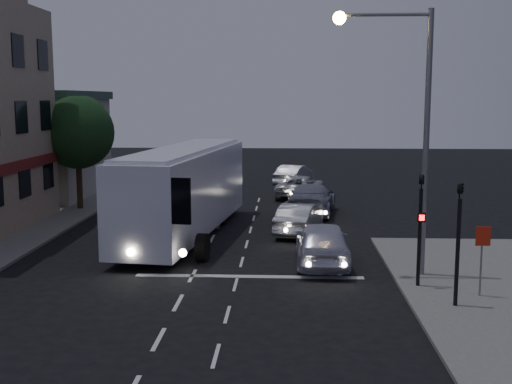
# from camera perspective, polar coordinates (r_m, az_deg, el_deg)

# --- Properties ---
(ground) EXTENTS (120.00, 120.00, 0.00)m
(ground) POSITION_cam_1_polar(r_m,az_deg,el_deg) (20.94, -6.48, -8.91)
(ground) COLOR black
(road_markings) EXTENTS (8.00, 30.55, 0.01)m
(road_markings) POSITION_cam_1_polar(r_m,az_deg,el_deg) (23.94, -2.15, -6.63)
(road_markings) COLOR silver
(road_markings) RESTS_ON ground
(tour_bus) EXTENTS (4.27, 13.33, 4.01)m
(tour_bus) POSITION_cam_1_polar(r_m,az_deg,el_deg) (28.96, -6.31, 0.31)
(tour_bus) COLOR silver
(tour_bus) RESTS_ON ground
(car_suv) EXTENTS (2.00, 4.88, 1.66)m
(car_suv) POSITION_cam_1_polar(r_m,az_deg,el_deg) (24.18, 5.92, -4.52)
(car_suv) COLOR silver
(car_suv) RESTS_ON ground
(car_sedan_a) EXTENTS (2.41, 4.54, 1.42)m
(car_sedan_a) POSITION_cam_1_polar(r_m,az_deg,el_deg) (29.51, 3.84, -2.37)
(car_sedan_a) COLOR #B4B3BB
(car_sedan_a) RESTS_ON ground
(car_sedan_b) EXTENTS (3.11, 6.01, 1.66)m
(car_sedan_b) POSITION_cam_1_polar(r_m,az_deg,el_deg) (34.37, 4.90, -0.65)
(car_sedan_b) COLOR #9494A4
(car_sedan_b) RESTS_ON ground
(car_sedan_c) EXTENTS (3.45, 5.37, 1.38)m
(car_sedan_c) POSITION_cam_1_polar(r_m,az_deg,el_deg) (40.38, 3.98, 0.50)
(car_sedan_c) COLOR silver
(car_sedan_c) RESTS_ON ground
(car_extra) EXTENTS (3.00, 4.88, 1.52)m
(car_extra) POSITION_cam_1_polar(r_m,az_deg,el_deg) (45.48, 3.40, 1.48)
(car_extra) COLOR silver
(car_extra) RESTS_ON ground
(traffic_signal_main) EXTENTS (0.25, 0.35, 4.10)m
(traffic_signal_main) POSITION_cam_1_polar(r_m,az_deg,el_deg) (21.30, 14.40, -2.12)
(traffic_signal_main) COLOR black
(traffic_signal_main) RESTS_ON sidewalk_near
(traffic_signal_side) EXTENTS (0.18, 0.15, 4.10)m
(traffic_signal_side) POSITION_cam_1_polar(r_m,az_deg,el_deg) (19.57, 17.57, -3.16)
(traffic_signal_side) COLOR black
(traffic_signal_side) RESTS_ON sidewalk_near
(regulatory_sign) EXTENTS (0.45, 0.12, 2.20)m
(regulatory_sign) POSITION_cam_1_polar(r_m,az_deg,el_deg) (20.92, 19.46, -4.83)
(regulatory_sign) COLOR slate
(regulatory_sign) RESTS_ON sidewalk_near
(streetlight) EXTENTS (3.32, 0.44, 9.00)m
(streetlight) POSITION_cam_1_polar(r_m,az_deg,el_deg) (22.31, 13.33, 6.95)
(streetlight) COLOR slate
(streetlight) RESTS_ON sidewalk_near
(low_building_north) EXTENTS (9.40, 9.40, 6.50)m
(low_building_north) POSITION_cam_1_polar(r_m,az_deg,el_deg) (43.22, -20.17, 4.13)
(low_building_north) COLOR #9D9A96
(low_building_north) RESTS_ON sidewalk_far
(street_tree) EXTENTS (4.00, 4.00, 6.20)m
(street_tree) POSITION_cam_1_polar(r_m,az_deg,el_deg) (36.65, -15.60, 5.40)
(street_tree) COLOR black
(street_tree) RESTS_ON sidewalk_far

